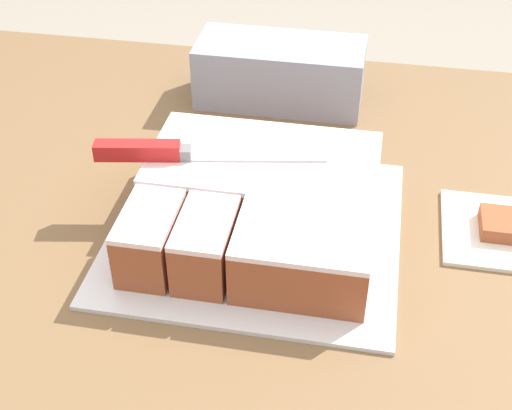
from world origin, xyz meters
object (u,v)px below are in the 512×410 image
(cake_board, at_px, (256,230))
(cake, at_px, (258,204))
(brownie, at_px, (504,224))
(knife, at_px, (159,152))
(storage_box, at_px, (280,72))

(cake_board, distance_m, cake, 0.04)
(cake, xyz_separation_m, brownie, (0.31, 0.05, -0.03))
(cake_board, distance_m, knife, 0.16)
(cake, xyz_separation_m, knife, (-0.13, 0.02, 0.05))
(cake, height_order, knife, knife)
(cake_board, bearing_deg, cake, 41.98)
(cake, bearing_deg, storage_box, 94.45)
(cake_board, xyz_separation_m, brownie, (0.31, 0.05, 0.01))
(cake, bearing_deg, knife, 169.59)
(knife, bearing_deg, brownie, -6.58)
(knife, height_order, brownie, knife)
(cake_board, xyz_separation_m, storage_box, (-0.02, 0.35, 0.05))
(cake, bearing_deg, cake_board, -138.02)
(cake, distance_m, storage_box, 0.35)
(cake_board, bearing_deg, storage_box, 94.05)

